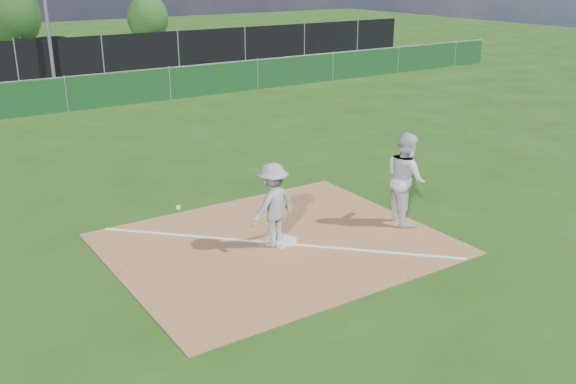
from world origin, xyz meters
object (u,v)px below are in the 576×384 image
object	(u,v)px
car_right	(62,49)
tree_mid	(11,16)
play_at_first	(273,205)
tree_right	(148,18)
first_base	(281,240)
runner	(406,178)

from	to	relation	value
car_right	tree_mid	bearing A→B (deg)	23.28
play_at_first	tree_mid	world-z (taller)	tree_mid
car_right	tree_right	xyz separation A→B (m)	(7.38, 5.88, 0.97)
first_base	tree_right	xyz separation A→B (m)	(10.63, 32.86, 1.60)
runner	tree_right	distance (m)	34.27
first_base	tree_right	size ratio (longest dim) A/B	0.13
first_base	runner	xyz separation A→B (m)	(2.69, -0.46, 0.88)
play_at_first	first_base	bearing A→B (deg)	-5.27
car_right	tree_right	size ratio (longest dim) A/B	1.45
first_base	runner	distance (m)	2.87
play_at_first	tree_mid	bearing A→B (deg)	86.08
car_right	tree_mid	size ratio (longest dim) A/B	1.16
play_at_first	runner	bearing A→B (deg)	-9.50
first_base	car_right	distance (m)	27.18
runner	tree_right	size ratio (longest dim) A/B	0.58
play_at_first	tree_mid	xyz separation A→B (m)	(2.28, 33.25, 1.27)
play_at_first	car_right	xyz separation A→B (m)	(3.42, 26.96, -0.13)
runner	tree_right	bearing A→B (deg)	2.96
play_at_first	tree_right	xyz separation A→B (m)	(10.81, 32.85, 0.85)
tree_mid	runner	bearing A→B (deg)	-89.00
play_at_first	car_right	world-z (taller)	play_at_first
first_base	play_at_first	world-z (taller)	play_at_first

